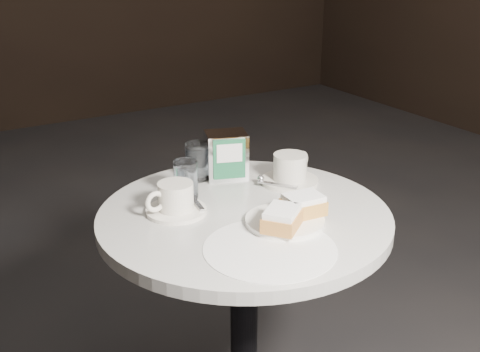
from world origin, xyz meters
name	(u,v)px	position (x,y,z in m)	size (l,w,h in m)	color
cafe_table	(244,283)	(0.00, 0.00, 0.55)	(0.70, 0.70, 0.74)	black
sugar_spill	(270,248)	(-0.05, -0.18, 0.75)	(0.28, 0.28, 0.00)	white
beignet_plate	(289,216)	(0.05, -0.11, 0.77)	(0.23, 0.23, 0.06)	white
coffee_cup_left	(175,200)	(-0.14, 0.08, 0.78)	(0.16, 0.16, 0.08)	white
coffee_cup_right	(290,170)	(0.20, 0.10, 0.78)	(0.20, 0.20, 0.08)	silver
water_glass_left	(186,180)	(-0.08, 0.15, 0.79)	(0.07, 0.07, 0.10)	white
water_glass_right	(197,162)	(0.00, 0.24, 0.79)	(0.07, 0.07, 0.10)	silver
napkin_dispenser	(226,155)	(0.07, 0.22, 0.81)	(0.13, 0.12, 0.13)	white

